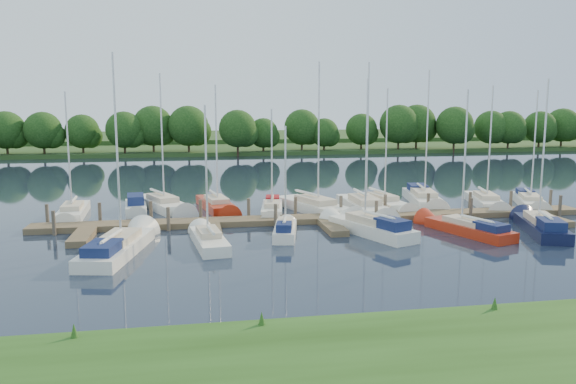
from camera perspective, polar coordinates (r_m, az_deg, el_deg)
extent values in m
plane|color=#1A2534|center=(33.00, 6.72, -5.79)|extent=(260.00, 260.00, 0.00)
cube|color=#204213|center=(19.04, 21.19, -16.88)|extent=(90.00, 10.00, 0.50)
cube|color=brown|center=(40.48, 3.51, -2.70)|extent=(40.00, 2.00, 0.40)
cube|color=brown|center=(37.11, -20.20, -4.32)|extent=(1.20, 4.00, 0.40)
cube|color=brown|center=(36.50, -7.73, -4.05)|extent=(1.20, 4.00, 0.40)
cube|color=brown|center=(37.63, 4.56, -3.61)|extent=(1.20, 4.00, 0.40)
cube|color=brown|center=(40.34, 15.65, -3.06)|extent=(1.20, 4.00, 0.40)
cube|color=brown|center=(44.35, 25.03, -2.51)|extent=(1.20, 4.00, 0.40)
cylinder|color=#473D33|center=(41.77, -23.25, -2.50)|extent=(0.24, 0.24, 2.00)
cylinder|color=#473D33|center=(41.10, -18.55, -2.41)|extent=(0.24, 0.24, 2.00)
cylinder|color=#473D33|center=(40.71, -13.74, -2.30)|extent=(0.24, 0.24, 2.00)
cylinder|color=#473D33|center=(40.61, -8.87, -2.18)|extent=(0.24, 0.24, 2.00)
cylinder|color=#473D33|center=(40.81, -4.02, -2.04)|extent=(0.24, 0.24, 2.00)
cylinder|color=#473D33|center=(41.29, 0.76, -1.89)|extent=(0.24, 0.24, 2.00)
cylinder|color=#473D33|center=(42.06, 5.39, -1.73)|extent=(0.24, 0.24, 2.00)
cylinder|color=#473D33|center=(43.09, 9.83, -1.57)|extent=(0.24, 0.24, 2.00)
cylinder|color=#473D33|center=(44.36, 14.04, -1.40)|extent=(0.24, 0.24, 2.00)
cylinder|color=#473D33|center=(45.86, 17.99, -1.24)|extent=(0.24, 0.24, 2.00)
cylinder|color=#473D33|center=(47.56, 21.68, -1.09)|extent=(0.24, 0.24, 2.00)
cylinder|color=#473D33|center=(49.45, 25.09, -0.94)|extent=(0.24, 0.24, 2.00)
cylinder|color=#473D33|center=(39.06, -22.68, -3.22)|extent=(0.24, 0.24, 2.00)
cylinder|color=#473D33|center=(38.09, -12.06, -3.01)|extent=(0.24, 0.24, 2.00)
cylinder|color=#473D33|center=(38.47, -1.27, -2.69)|extent=(0.24, 0.24, 2.00)
cylinder|color=#473D33|center=(40.16, 8.95, -2.31)|extent=(0.24, 0.24, 2.00)
cylinder|color=#473D33|center=(43.00, 18.08, -1.90)|extent=(0.24, 0.24, 2.00)
cylinder|color=#473D33|center=(46.79, 25.90, -1.51)|extent=(0.24, 0.24, 2.00)
cube|color=#28441A|center=(106.27, -4.88, 4.55)|extent=(180.00, 30.00, 0.60)
cube|color=#2F5023|center=(131.11, -5.85, 5.54)|extent=(220.00, 40.00, 1.40)
cylinder|color=#38281C|center=(97.58, -25.40, 3.94)|extent=(0.36, 0.36, 2.65)
sphere|color=#13330E|center=(97.40, -25.53, 5.84)|extent=(6.19, 6.19, 6.19)
sphere|color=#13330E|center=(97.28, -24.71, 5.37)|extent=(4.42, 4.42, 4.42)
cylinder|color=#38281C|center=(94.07, -23.79, 3.82)|extent=(0.36, 0.36, 2.41)
sphere|color=#13330E|center=(93.89, -23.91, 5.60)|extent=(5.61, 5.61, 5.61)
sphere|color=#13330E|center=(93.85, -23.13, 5.16)|extent=(4.01, 4.01, 4.01)
cylinder|color=#38281C|center=(95.45, -20.12, 3.97)|extent=(0.36, 0.36, 2.01)
sphere|color=#13330E|center=(95.29, -20.20, 5.45)|extent=(4.69, 4.69, 4.69)
sphere|color=#13330E|center=(95.35, -19.56, 5.08)|extent=(3.35, 3.35, 3.35)
cylinder|color=#38281C|center=(93.75, -15.70, 4.10)|extent=(0.36, 0.36, 2.00)
sphere|color=#13330E|center=(93.59, -15.76, 5.59)|extent=(4.66, 4.66, 4.66)
sphere|color=#13330E|center=(93.73, -15.12, 5.21)|extent=(3.33, 3.33, 3.33)
cylinder|color=#38281C|center=(93.19, -12.44, 4.21)|extent=(0.36, 0.36, 2.03)
sphere|color=#13330E|center=(93.03, -12.49, 5.73)|extent=(4.74, 4.74, 4.74)
sphere|color=#13330E|center=(93.22, -11.84, 5.34)|extent=(3.39, 3.39, 3.39)
cylinder|color=#38281C|center=(92.42, -8.63, 4.41)|extent=(0.36, 0.36, 2.45)
sphere|color=#13330E|center=(92.24, -8.67, 6.26)|extent=(5.71, 5.71, 5.71)
sphere|color=#13330E|center=(92.51, -7.90, 5.78)|extent=(4.08, 4.08, 4.08)
cylinder|color=#38281C|center=(93.39, -5.87, 4.36)|extent=(0.36, 0.36, 1.98)
sphere|color=#13330E|center=(93.23, -5.90, 5.85)|extent=(4.63, 4.63, 4.63)
sphere|color=#13330E|center=(93.54, -5.29, 5.46)|extent=(3.30, 3.30, 3.30)
cylinder|color=#38281C|center=(95.43, -1.92, 4.51)|extent=(0.36, 0.36, 2.02)
sphere|color=#13330E|center=(95.27, -1.93, 6.00)|extent=(4.72, 4.72, 4.72)
sphere|color=#13330E|center=(95.65, -1.34, 5.61)|extent=(3.37, 3.37, 3.37)
cylinder|color=#38281C|center=(96.17, 0.88, 4.80)|extent=(0.36, 0.36, 2.85)
sphere|color=#13330E|center=(95.98, 0.89, 6.87)|extent=(6.64, 6.64, 6.64)
sphere|color=#13330E|center=(96.49, 1.70, 6.31)|extent=(4.74, 4.74, 4.74)
cylinder|color=#38281C|center=(96.08, 3.42, 4.64)|extent=(0.36, 0.36, 2.39)
sphere|color=#13330E|center=(95.91, 3.44, 6.39)|extent=(5.58, 5.58, 5.58)
sphere|color=#13330E|center=(96.42, 4.10, 5.92)|extent=(3.99, 3.99, 3.99)
cylinder|color=#38281C|center=(95.77, 7.59, 4.70)|extent=(0.36, 0.36, 2.84)
sphere|color=#13330E|center=(95.58, 7.64, 6.78)|extent=(6.62, 6.62, 6.62)
sphere|color=#13330E|center=(96.24, 8.40, 6.21)|extent=(4.73, 4.73, 4.73)
cylinder|color=#38281C|center=(99.97, 10.78, 4.59)|extent=(0.36, 0.36, 2.12)
sphere|color=#13330E|center=(99.81, 10.82, 6.08)|extent=(4.96, 4.96, 4.96)
sphere|color=#13330E|center=(100.41, 11.34, 5.67)|extent=(3.54, 3.54, 3.54)
cylinder|color=#38281C|center=(99.74, 14.00, 4.62)|extent=(0.36, 0.36, 2.62)
sphere|color=#13330E|center=(99.56, 14.07, 6.46)|extent=(6.11, 6.11, 6.11)
sphere|color=#13330E|center=(100.32, 14.69, 5.95)|extent=(4.37, 4.37, 4.37)
cylinder|color=#38281C|center=(103.46, 16.96, 4.71)|extent=(0.36, 0.36, 2.86)
sphere|color=#13330E|center=(103.29, 17.05, 6.64)|extent=(6.67, 6.67, 6.67)
sphere|color=#13330E|center=(104.15, 17.68, 6.10)|extent=(4.76, 4.76, 4.76)
cylinder|color=#38281C|center=(107.73, 18.65, 4.60)|extent=(0.36, 0.36, 2.19)
sphere|color=#13330E|center=(107.58, 18.72, 6.03)|extent=(5.12, 5.12, 5.12)
sphere|color=#13330E|center=(108.31, 19.16, 5.63)|extent=(3.66, 3.66, 3.66)
cylinder|color=#38281C|center=(110.96, 21.55, 4.55)|extent=(0.36, 0.36, 2.16)
sphere|color=#13330E|center=(110.82, 21.63, 5.91)|extent=(5.03, 5.03, 5.03)
sphere|color=#13330E|center=(111.59, 22.03, 5.53)|extent=(3.60, 3.60, 3.60)
cylinder|color=#38281C|center=(112.42, 23.27, 4.68)|extent=(0.36, 0.36, 2.87)
sphere|color=#13330E|center=(112.26, 23.38, 6.46)|extent=(6.69, 6.69, 6.69)
sphere|color=#13330E|center=(113.25, 23.90, 5.96)|extent=(4.78, 4.78, 4.78)
cylinder|color=#38281C|center=(115.13, 26.21, 4.35)|extent=(0.36, 0.36, 1.99)
sphere|color=#13330E|center=(115.00, 26.30, 5.56)|extent=(4.65, 4.65, 4.65)
sphere|color=#13330E|center=(115.78, 26.62, 5.23)|extent=(3.32, 3.32, 3.32)
cube|color=white|center=(45.33, -20.96, -2.09)|extent=(2.16, 6.47, 1.01)
cone|color=white|center=(42.23, -21.52, -2.90)|extent=(1.02, 2.28, 0.89)
cube|color=beige|center=(44.91, -21.06, -1.38)|extent=(1.51, 2.94, 0.46)
cylinder|color=silver|center=(44.08, -21.41, 3.88)|extent=(0.12, 0.12, 8.60)
cylinder|color=silver|center=(45.78, -20.93, -0.72)|extent=(0.27, 2.87, 0.10)
cylinder|color=white|center=(45.78, -20.93, -0.72)|extent=(0.35, 2.56, 0.20)
cube|color=white|center=(45.90, -15.19, -1.68)|extent=(2.04, 4.86, 0.92)
cone|color=white|center=(43.58, -15.15, -2.23)|extent=(0.92, 1.49, 0.78)
cube|color=#16214D|center=(45.78, -15.23, -0.79)|extent=(1.51, 2.72, 0.83)
cube|color=white|center=(46.54, -12.78, -1.44)|extent=(4.83, 7.61, 1.13)
cone|color=white|center=(43.15, -11.05, -2.19)|extent=(1.98, 2.79, 1.03)
cube|color=beige|center=(46.07, -12.65, -0.63)|extent=(2.75, 3.67, 0.51)
cylinder|color=silver|center=(45.19, -12.69, 5.36)|extent=(0.12, 0.12, 9.98)
cylinder|color=silver|center=(47.04, -13.14, 0.05)|extent=(1.41, 3.09, 0.10)
cylinder|color=white|center=(47.04, -13.14, 0.05)|extent=(1.36, 2.79, 0.20)
cube|color=#AF2610|center=(45.52, -7.35, -1.52)|extent=(3.08, 7.01, 1.05)
cone|color=#AF2610|center=(42.29, -6.32, -2.31)|extent=(1.36, 2.50, 0.95)
cube|color=beige|center=(45.08, -7.27, -0.77)|extent=(1.95, 3.25, 0.48)
cylinder|color=silver|center=(44.23, -7.29, 4.83)|extent=(0.12, 0.12, 9.15)
cylinder|color=silver|center=(46.00, -7.57, -0.10)|extent=(0.65, 3.02, 0.10)
cylinder|color=white|center=(46.00, -7.57, -0.10)|extent=(0.68, 2.70, 0.20)
cube|color=white|center=(43.38, -1.62, -1.97)|extent=(2.42, 5.64, 0.98)
cone|color=white|center=(40.70, -1.71, -2.70)|extent=(1.07, 2.01, 0.76)
cube|color=beige|center=(43.00, -1.63, -1.24)|extent=(1.54, 2.61, 0.45)
cube|color=maroon|center=(44.76, -1.58, -0.72)|extent=(1.33, 1.79, 0.49)
cylinder|color=silver|center=(42.25, -1.66, 3.44)|extent=(0.12, 0.12, 7.37)
cylinder|color=silver|center=(43.75, -1.61, -0.60)|extent=(0.51, 2.44, 0.10)
cylinder|color=white|center=(43.75, -1.61, -0.60)|extent=(0.56, 2.19, 0.20)
cube|color=white|center=(44.20, 2.49, -1.77)|extent=(4.94, 8.21, 1.19)
cone|color=white|center=(41.01, 5.56, -2.65)|extent=(2.04, 2.99, 1.11)
cube|color=beige|center=(43.74, 2.79, -0.86)|extent=(2.85, 3.94, 0.54)
cylinder|color=silver|center=(42.83, 3.14, 5.93)|extent=(0.12, 0.12, 10.72)
cylinder|color=silver|center=(44.65, 1.94, -0.09)|extent=(1.38, 3.37, 0.10)
cylinder|color=white|center=(44.65, 1.94, -0.09)|extent=(1.33, 3.04, 0.20)
cube|color=white|center=(44.58, 7.60, -1.75)|extent=(2.26, 7.90, 1.23)
cone|color=white|center=(40.92, 9.29, -2.75)|extent=(1.12, 2.77, 1.10)
cube|color=beige|center=(44.07, 7.78, -0.82)|extent=(1.68, 3.56, 0.56)
cylinder|color=silver|center=(43.13, 8.08, 5.86)|extent=(0.12, 0.12, 10.65)
cylinder|color=silver|center=(45.11, 7.33, -0.01)|extent=(0.12, 3.55, 0.10)
cylinder|color=white|center=(45.11, 7.33, -0.01)|extent=(0.22, 3.16, 0.20)
cube|color=white|center=(46.74, 9.40, -1.30)|extent=(2.85, 6.79, 1.11)
cone|color=white|center=(43.92, 11.43, -2.01)|extent=(1.27, 2.42, 0.92)
cube|color=beige|center=(46.33, 9.61, -0.50)|extent=(1.83, 3.14, 0.51)
cylinder|color=silver|center=(45.55, 9.95, 4.77)|extent=(0.12, 0.12, 8.89)
cylinder|color=silver|center=(47.13, 9.06, 0.17)|extent=(0.56, 2.94, 0.10)
cylinder|color=white|center=(47.13, 9.06, 0.17)|extent=(0.61, 2.63, 0.20)
cube|color=white|center=(49.38, 13.50, -0.88)|extent=(3.63, 7.98, 1.14)
cone|color=white|center=(45.68, 14.50, -1.70)|extent=(1.59, 2.86, 1.08)
cube|color=beige|center=(48.90, 13.63, -0.11)|extent=(2.27, 3.72, 0.52)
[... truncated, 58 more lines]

